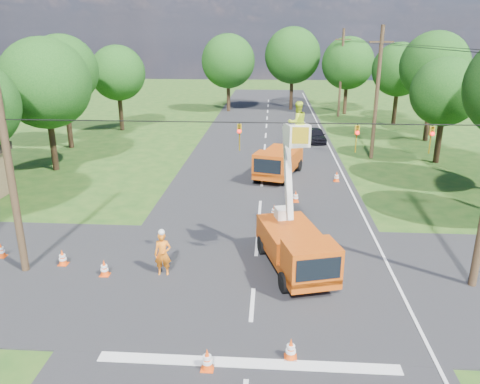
# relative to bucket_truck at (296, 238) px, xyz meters

# --- Properties ---
(ground) EXTENTS (140.00, 140.00, 0.00)m
(ground) POSITION_rel_bucket_truck_xyz_m (-1.65, 17.25, -1.48)
(ground) COLOR #204B16
(ground) RESTS_ON ground
(road_main) EXTENTS (12.00, 100.00, 0.06)m
(road_main) POSITION_rel_bucket_truck_xyz_m (-1.65, 17.25, -1.48)
(road_main) COLOR black
(road_main) RESTS_ON ground
(road_cross) EXTENTS (56.00, 10.00, 0.07)m
(road_cross) POSITION_rel_bucket_truck_xyz_m (-1.65, -0.75, -1.48)
(road_cross) COLOR black
(road_cross) RESTS_ON ground
(stop_bar) EXTENTS (9.00, 0.45, 0.02)m
(stop_bar) POSITION_rel_bucket_truck_xyz_m (-1.65, -5.95, -1.48)
(stop_bar) COLOR silver
(stop_bar) RESTS_ON ground
(edge_line) EXTENTS (0.12, 90.00, 0.02)m
(edge_line) POSITION_rel_bucket_truck_xyz_m (3.95, 17.25, -1.48)
(edge_line) COLOR silver
(edge_line) RESTS_ON ground
(bucket_truck) EXTENTS (3.33, 5.66, 6.92)m
(bucket_truck) POSITION_rel_bucket_truck_xyz_m (0.00, 0.00, 0.00)
(bucket_truck) COLOR #BF4C0D
(bucket_truck) RESTS_ON ground
(second_truck) EXTENTS (3.54, 5.98, 2.11)m
(second_truck) POSITION_rel_bucket_truck_xyz_m (-0.60, 13.39, -0.38)
(second_truck) COLOR #BF4C0D
(second_truck) RESTS_ON ground
(ground_worker) EXTENTS (0.71, 0.49, 1.86)m
(ground_worker) POSITION_rel_bucket_truck_xyz_m (-5.35, -0.71, -0.55)
(ground_worker) COLOR orange
(ground_worker) RESTS_ON ground
(distant_car) EXTENTS (1.81, 3.87, 1.28)m
(distant_car) POSITION_rel_bucket_truck_xyz_m (2.96, 24.77, -0.84)
(distant_car) COLOR black
(distant_car) RESTS_ON ground
(traffic_cone_0) EXTENTS (0.38, 0.38, 0.71)m
(traffic_cone_0) POSITION_rel_bucket_truck_xyz_m (-2.81, -6.26, -1.12)
(traffic_cone_0) COLOR #F54A0C
(traffic_cone_0) RESTS_ON ground
(traffic_cone_1) EXTENTS (0.38, 0.38, 0.71)m
(traffic_cone_1) POSITION_rel_bucket_truck_xyz_m (-0.37, -5.61, -1.12)
(traffic_cone_1) COLOR #F54A0C
(traffic_cone_1) RESTS_ON ground
(traffic_cone_2) EXTENTS (0.38, 0.38, 0.71)m
(traffic_cone_2) POSITION_rel_bucket_truck_xyz_m (-0.86, 5.93, -1.12)
(traffic_cone_2) COLOR #F54A0C
(traffic_cone_2) RESTS_ON ground
(traffic_cone_3) EXTENTS (0.38, 0.38, 0.71)m
(traffic_cone_3) POSITION_rel_bucket_truck_xyz_m (0.40, 8.41, -1.12)
(traffic_cone_3) COLOR #F54A0C
(traffic_cone_3) RESTS_ON ground
(traffic_cone_4) EXTENTS (0.38, 0.38, 0.71)m
(traffic_cone_4) POSITION_rel_bucket_truck_xyz_m (-7.71, -0.97, -1.12)
(traffic_cone_4) COLOR #F54A0C
(traffic_cone_4) RESTS_ON ground
(traffic_cone_5) EXTENTS (0.38, 0.38, 0.71)m
(traffic_cone_5) POSITION_rel_bucket_truck_xyz_m (-9.80, -0.18, -1.12)
(traffic_cone_5) COLOR #F54A0C
(traffic_cone_5) RESTS_ON ground
(traffic_cone_6) EXTENTS (0.38, 0.38, 0.71)m
(traffic_cone_6) POSITION_rel_bucket_truck_xyz_m (-12.80, 0.35, -1.12)
(traffic_cone_6) COLOR #F54A0C
(traffic_cone_6) RESTS_ON ground
(traffic_cone_7) EXTENTS (0.38, 0.38, 0.71)m
(traffic_cone_7) POSITION_rel_bucket_truck_xyz_m (3.29, 12.66, -1.12)
(traffic_cone_7) COLOR #F54A0C
(traffic_cone_7) RESTS_ON ground
(pole_right_mid) EXTENTS (1.80, 0.30, 10.00)m
(pole_right_mid) POSITION_rel_bucket_truck_xyz_m (6.85, 19.25, 3.63)
(pole_right_mid) COLOR #4C3823
(pole_right_mid) RESTS_ON ground
(pole_right_far) EXTENTS (1.80, 0.30, 10.00)m
(pole_right_far) POSITION_rel_bucket_truck_xyz_m (6.85, 39.25, 3.63)
(pole_right_far) COLOR #4C3823
(pole_right_far) RESTS_ON ground
(pole_left) EXTENTS (0.30, 0.30, 9.00)m
(pole_left) POSITION_rel_bucket_truck_xyz_m (-11.15, -0.75, 3.02)
(pole_left) COLOR #4C3823
(pole_left) RESTS_ON ground
(signal_span) EXTENTS (18.00, 0.29, 1.07)m
(signal_span) POSITION_rel_bucket_truck_xyz_m (0.58, -0.76, 4.40)
(signal_span) COLOR black
(signal_span) RESTS_ON ground
(tree_left_d) EXTENTS (6.20, 6.20, 9.24)m
(tree_left_d) POSITION_rel_bucket_truck_xyz_m (-16.65, 14.25, 4.65)
(tree_left_d) COLOR #382616
(tree_left_d) RESTS_ON ground
(tree_left_e) EXTENTS (5.80, 5.80, 9.41)m
(tree_left_e) POSITION_rel_bucket_truck_xyz_m (-18.45, 21.25, 5.01)
(tree_left_e) COLOR #382616
(tree_left_e) RESTS_ON ground
(tree_left_f) EXTENTS (5.40, 5.40, 8.40)m
(tree_left_f) POSITION_rel_bucket_truck_xyz_m (-16.45, 29.25, 4.21)
(tree_left_f) COLOR #382616
(tree_left_f) RESTS_ON ground
(tree_right_c) EXTENTS (5.00, 5.00, 7.83)m
(tree_right_c) POSITION_rel_bucket_truck_xyz_m (11.55, 18.25, 3.83)
(tree_right_c) COLOR #382616
(tree_right_c) RESTS_ON ground
(tree_right_d) EXTENTS (6.00, 6.00, 9.70)m
(tree_right_d) POSITION_rel_bucket_truck_xyz_m (13.15, 26.25, 5.20)
(tree_right_d) COLOR #382616
(tree_right_d) RESTS_ON ground
(tree_right_e) EXTENTS (5.60, 5.60, 8.63)m
(tree_right_e) POSITION_rel_bucket_truck_xyz_m (12.15, 34.25, 4.33)
(tree_right_e) COLOR #382616
(tree_right_e) RESTS_ON ground
(tree_far_a) EXTENTS (6.60, 6.60, 9.50)m
(tree_far_a) POSITION_rel_bucket_truck_xyz_m (-6.65, 42.25, 4.71)
(tree_far_a) COLOR #382616
(tree_far_a) RESTS_ON ground
(tree_far_b) EXTENTS (7.00, 7.00, 10.32)m
(tree_far_b) POSITION_rel_bucket_truck_xyz_m (1.35, 44.25, 5.33)
(tree_far_b) COLOR #382616
(tree_far_b) RESTS_ON ground
(tree_far_c) EXTENTS (6.20, 6.20, 9.18)m
(tree_far_c) POSITION_rel_bucket_truck_xyz_m (7.85, 41.25, 4.58)
(tree_far_c) COLOR #382616
(tree_far_c) RESTS_ON ground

